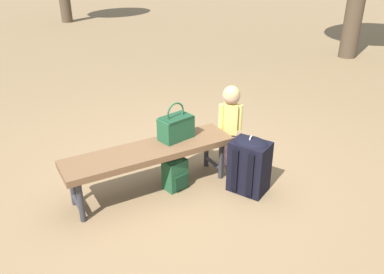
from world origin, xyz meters
TOP-DOWN VIEW (x-y plane):
  - ground_plane at (0.00, 0.00)m, footprint 40.00×40.00m
  - park_bench at (-0.30, -0.06)m, footprint 1.65×0.85m
  - handbag at (-0.03, 0.09)m, footprint 0.37×0.31m
  - child_standing at (0.56, 0.24)m, footprint 0.23×0.18m
  - backpack_large at (0.60, -0.26)m, footprint 0.42×0.43m
  - backpack_small at (-0.07, -0.07)m, footprint 0.26×0.24m

SIDE VIEW (x-z plane):
  - ground_plane at x=0.00m, z-range 0.00..0.00m
  - backpack_small at x=-0.07m, z-range 0.00..0.35m
  - backpack_large at x=0.60m, z-range 0.00..0.58m
  - park_bench at x=-0.30m, z-range 0.17..0.62m
  - handbag at x=-0.03m, z-range 0.39..0.76m
  - child_standing at x=0.56m, z-range 0.15..1.04m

